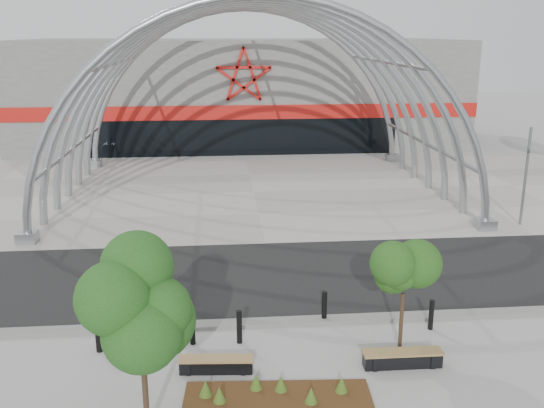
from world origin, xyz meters
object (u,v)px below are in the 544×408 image
at_px(signal_pole, 526,175).
at_px(bollard_2, 239,327).
at_px(bench_1, 402,359).
at_px(street_tree_1, 404,271).
at_px(bench_0, 216,365).
at_px(street_tree_0, 140,311).

height_order(signal_pole, bollard_2, signal_pole).
bearing_deg(bench_1, street_tree_1, 76.92).
xyz_separation_m(street_tree_1, bench_0, (-5.16, -0.79, -2.14)).
bearing_deg(street_tree_1, signal_pole, 49.98).
bearing_deg(street_tree_0, street_tree_1, 24.75).
bearing_deg(bench_0, bollard_2, 65.96).
relative_size(street_tree_0, street_tree_1, 1.26).
height_order(street_tree_0, street_tree_1, street_tree_0).
bearing_deg(signal_pole, street_tree_1, -130.02).
height_order(signal_pole, bench_1, signal_pole).
relative_size(street_tree_1, bench_0, 1.64).
relative_size(bench_0, bench_1, 0.92).
xyz_separation_m(signal_pole, street_tree_0, (-15.52, -13.60, 0.56)).
relative_size(street_tree_1, bollard_2, 3.26).
relative_size(bench_1, bollard_2, 2.15).
bearing_deg(bench_1, street_tree_0, -161.81).
relative_size(signal_pole, street_tree_1, 1.40).
xyz_separation_m(bench_1, bollard_2, (-4.27, 1.66, 0.28)).
bearing_deg(street_tree_1, street_tree_0, -155.25).
bearing_deg(signal_pole, street_tree_0, -138.78).
distance_m(signal_pole, street_tree_1, 13.72).
bearing_deg(bollard_2, bench_1, -21.24).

